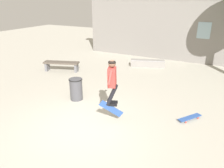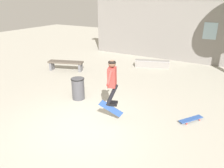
{
  "view_description": "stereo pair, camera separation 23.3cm",
  "coord_description": "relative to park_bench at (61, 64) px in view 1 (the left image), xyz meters",
  "views": [
    {
      "loc": [
        3.28,
        -4.58,
        3.58
      ],
      "look_at": [
        0.56,
        0.62,
        1.27
      ],
      "focal_mm": 35.0,
      "sensor_mm": 36.0,
      "label": 1
    },
    {
      "loc": [
        3.48,
        -4.47,
        3.58
      ],
      "look_at": [
        0.56,
        0.62,
        1.27
      ],
      "focal_mm": 35.0,
      "sensor_mm": 36.0,
      "label": 2
    }
  ],
  "objects": [
    {
      "name": "building_backdrop",
      "position": [
        4.17,
        5.02,
        1.67
      ],
      "size": [
        10.98,
        0.52,
        5.11
      ],
      "color": "gray",
      "rests_on": "ground_plane"
    },
    {
      "name": "skate_ledge",
      "position": [
        3.71,
        2.87,
        -0.18
      ],
      "size": [
        1.9,
        1.04,
        0.38
      ],
      "rotation": [
        0.0,
        0.0,
        0.35
      ],
      "color": "gray",
      "rests_on": "ground_plane"
    },
    {
      "name": "park_bench",
      "position": [
        0.0,
        0.0,
        0.0
      ],
      "size": [
        1.88,
        1.05,
        0.5
      ],
      "rotation": [
        0.0,
        0.0,
        0.34
      ],
      "color": "brown",
      "rests_on": "ground_plane"
    },
    {
      "name": "skateboard_resting",
      "position": [
        6.8,
        -2.0,
        -0.3
      ],
      "size": [
        0.64,
        0.81,
        0.08
      ],
      "rotation": [
        0.0,
        0.0,
        4.11
      ],
      "color": "#2D519E",
      "rests_on": "ground_plane"
    },
    {
      "name": "trash_bin",
      "position": [
        2.74,
        -2.44,
        0.06
      ],
      "size": [
        0.51,
        0.51,
        0.82
      ],
      "color": "#47474C",
      "rests_on": "ground_plane"
    },
    {
      "name": "ground_plane",
      "position": [
        4.13,
        -3.89,
        -0.37
      ],
      "size": [
        40.0,
        40.0,
        0.0
      ],
      "primitive_type": "plane",
      "color": "#B2AD9E"
    },
    {
      "name": "skater",
      "position": [
        4.69,
        -3.27,
        1.06
      ],
      "size": [
        0.52,
        1.25,
        1.37
      ],
      "rotation": [
        0.0,
        0.0,
        0.35
      ],
      "color": "#B23833"
    },
    {
      "name": "skateboard_flipping",
      "position": [
        4.71,
        -3.36,
        0.14
      ],
      "size": [
        0.61,
        0.46,
        0.64
      ],
      "rotation": [
        0.0,
        0.0,
        0.68
      ],
      "color": "#2D519E"
    }
  ]
}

